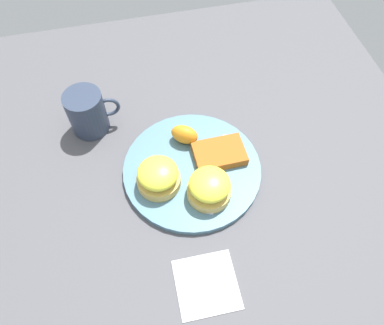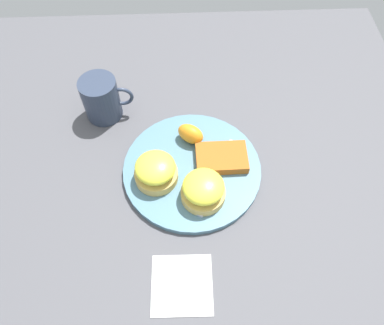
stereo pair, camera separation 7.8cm
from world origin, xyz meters
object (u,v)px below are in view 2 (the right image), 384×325
object	(u,v)px
sandwich_benedict_right	(203,189)
orange_wedge	(189,134)
sandwich_benedict_left	(156,170)
fork	(213,181)
cup	(102,99)
hashbrown_patty	(222,158)

from	to	relation	value
sandwich_benedict_right	orange_wedge	size ratio (longest dim) A/B	1.50
sandwich_benedict_left	orange_wedge	bearing A→B (deg)	52.74
sandwich_benedict_right	orange_wedge	bearing A→B (deg)	98.64
orange_wedge	fork	world-z (taller)	orange_wedge
sandwich_benedict_right	orange_wedge	world-z (taller)	sandwich_benedict_right
sandwich_benedict_right	cup	xyz separation A→B (m)	(-0.22, 0.24, 0.01)
sandwich_benedict_right	fork	size ratio (longest dim) A/B	0.48
sandwich_benedict_left	fork	world-z (taller)	sandwich_benedict_left
sandwich_benedict_right	hashbrown_patty	distance (m)	0.10
cup	hashbrown_patty	bearing A→B (deg)	-30.42
orange_wedge	fork	xyz separation A→B (m)	(0.04, -0.11, -0.02)
orange_wedge	fork	bearing A→B (deg)	-67.67
sandwich_benedict_right	fork	distance (m)	0.05
orange_wedge	hashbrown_patty	bearing A→B (deg)	-40.92
sandwich_benedict_left	hashbrown_patty	size ratio (longest dim) A/B	0.83
orange_wedge	cup	distance (m)	0.22
orange_wedge	cup	bearing A→B (deg)	153.75
cup	orange_wedge	bearing A→B (deg)	-26.25
fork	orange_wedge	bearing A→B (deg)	112.33
sandwich_benedict_left	fork	size ratio (longest dim) A/B	0.48
sandwich_benedict_right	cup	distance (m)	0.32
sandwich_benedict_left	orange_wedge	xyz separation A→B (m)	(0.07, 0.10, -0.01)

